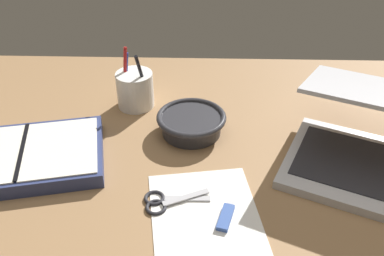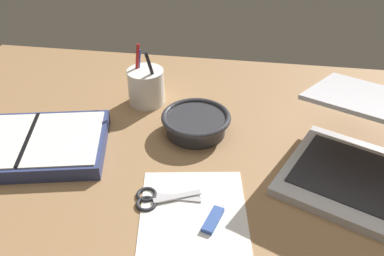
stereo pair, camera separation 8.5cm
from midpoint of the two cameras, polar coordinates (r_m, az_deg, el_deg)
name	(u,v)px [view 1 (the left image)]	position (r cm, az deg, el deg)	size (l,w,h in cm)	color
desk_top	(202,171)	(86.80, -1.49, -5.81)	(140.00, 100.00, 2.00)	#936D47
laptop	(373,143)	(89.01, 20.52, -1.99)	(41.15, 42.58, 16.80)	#B7B7BC
bowl	(191,122)	(94.28, -2.66, 0.65)	(15.40, 15.40, 4.63)	#2D2D33
pen_cup	(135,89)	(104.49, -9.93, 5.03)	(8.82, 8.82, 14.74)	white
planner	(23,158)	(93.87, -24.01, -3.72)	(35.01, 27.03, 3.50)	navy
scissors	(162,202)	(78.98, -7.09, -9.85)	(12.21, 6.78, 0.80)	#B7B7BC
paper_sheet_front	(207,225)	(74.96, -1.28, -12.89)	(18.75, 27.53, 0.16)	white
usb_drive	(226,217)	(75.61, 1.29, -11.88)	(3.53, 7.37, 1.00)	#33519E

